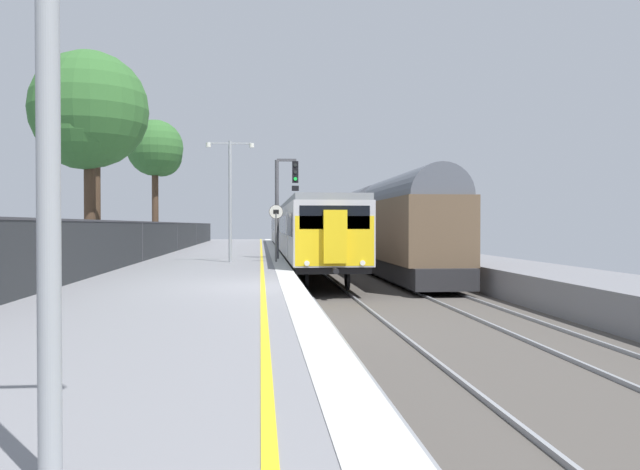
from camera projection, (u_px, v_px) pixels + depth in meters
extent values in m
cube|color=gray|center=(177.00, 307.00, 16.20)|extent=(6.40, 110.00, 1.00)
cube|color=silver|center=(292.00, 286.00, 16.46)|extent=(0.60, 110.00, 0.01)
cube|color=yellow|center=(263.00, 286.00, 16.39)|extent=(0.12, 110.00, 0.01)
cube|color=#4C4742|center=(512.00, 326.00, 17.01)|extent=(11.00, 110.00, 0.20)
cube|color=slate|center=(635.00, 302.00, 17.31)|extent=(3.60, 110.00, 1.00)
cube|color=gray|center=(331.00, 323.00, 16.56)|extent=(0.07, 110.00, 0.08)
cube|color=gray|center=(386.00, 322.00, 16.70)|extent=(0.07, 110.00, 0.08)
cube|color=gray|center=(482.00, 321.00, 16.93)|extent=(0.07, 110.00, 0.08)
cube|color=gray|center=(535.00, 320.00, 17.07)|extent=(0.07, 110.00, 0.08)
cube|color=#B7B7BC|center=(311.00, 231.00, 32.23)|extent=(2.80, 20.91, 2.30)
cube|color=black|center=(311.00, 256.00, 32.25)|extent=(2.64, 20.31, 0.25)
cube|color=gray|center=(311.00, 205.00, 32.21)|extent=(2.68, 20.91, 0.24)
cube|color=black|center=(282.00, 225.00, 32.09)|extent=(0.02, 19.31, 0.84)
cube|color=silver|center=(287.00, 234.00, 26.89)|extent=(0.03, 1.10, 1.90)
cube|color=silver|center=(279.00, 232.00, 37.31)|extent=(0.03, 1.10, 1.90)
cylinder|color=black|center=(306.00, 280.00, 24.36)|extent=(0.12, 0.84, 0.84)
cylinder|color=black|center=(347.00, 279.00, 24.51)|extent=(0.12, 0.84, 0.84)
cylinder|color=black|center=(288.00, 258.00, 40.01)|extent=(0.12, 0.84, 0.84)
cylinder|color=black|center=(313.00, 258.00, 40.15)|extent=(0.12, 0.84, 0.84)
cube|color=#B7B7BC|center=(291.00, 229.00, 53.65)|extent=(2.80, 20.91, 2.30)
cube|color=black|center=(291.00, 244.00, 53.67)|extent=(2.64, 20.31, 0.25)
cube|color=gray|center=(291.00, 213.00, 53.63)|extent=(2.68, 20.91, 0.24)
cube|color=black|center=(274.00, 225.00, 53.51)|extent=(0.02, 19.31, 0.84)
cube|color=silver|center=(275.00, 230.00, 48.31)|extent=(0.03, 1.10, 1.90)
cube|color=silver|center=(272.00, 229.00, 58.73)|extent=(0.03, 1.10, 1.90)
cylinder|color=black|center=(285.00, 254.00, 45.78)|extent=(0.12, 0.84, 0.84)
cylinder|color=black|center=(307.00, 254.00, 45.93)|extent=(0.12, 0.84, 0.84)
cylinder|color=black|center=(279.00, 247.00, 61.43)|extent=(0.12, 0.84, 0.84)
cylinder|color=black|center=(295.00, 247.00, 61.57)|extent=(0.12, 0.84, 0.84)
cube|color=yellow|center=(335.00, 241.00, 21.86)|extent=(2.70, 0.10, 1.70)
cube|color=black|center=(335.00, 217.00, 21.84)|extent=(2.40, 0.08, 0.80)
cube|color=yellow|center=(335.00, 237.00, 21.72)|extent=(0.80, 0.24, 1.80)
cylinder|color=white|center=(307.00, 263.00, 21.73)|extent=(0.18, 0.06, 0.18)
cylinder|color=white|center=(363.00, 263.00, 21.90)|extent=(0.18, 0.06, 0.18)
cylinder|color=black|center=(336.00, 271.00, 21.59)|extent=(0.20, 0.35, 0.20)
cube|color=black|center=(291.00, 210.00, 53.63)|extent=(0.60, 0.90, 0.20)
cube|color=#232326|center=(407.00, 268.00, 28.76)|extent=(2.30, 12.63, 0.79)
cube|color=brown|center=(407.00, 230.00, 28.73)|extent=(2.60, 11.83, 2.63)
cylinder|color=#515660|center=(407.00, 201.00, 28.71)|extent=(2.39, 11.43, 2.39)
cylinder|color=black|center=(412.00, 279.00, 24.39)|extent=(0.12, 0.84, 0.84)
cylinder|color=black|center=(453.00, 279.00, 24.54)|extent=(0.12, 0.84, 0.84)
cylinder|color=black|center=(373.00, 265.00, 32.99)|extent=(0.12, 0.84, 0.84)
cylinder|color=black|center=(403.00, 265.00, 33.13)|extent=(0.12, 0.84, 0.84)
cube|color=#232326|center=(360.00, 255.00, 42.13)|extent=(2.30, 12.63, 0.79)
cube|color=brown|center=(360.00, 228.00, 42.10)|extent=(2.60, 11.83, 2.63)
cylinder|color=#515660|center=(360.00, 208.00, 42.08)|extent=(2.39, 11.43, 2.39)
cylinder|color=black|center=(359.00, 260.00, 37.76)|extent=(0.12, 0.84, 0.84)
cylinder|color=black|center=(385.00, 260.00, 37.91)|extent=(0.12, 0.84, 0.84)
cylinder|color=black|center=(340.00, 254.00, 46.36)|extent=(0.12, 0.84, 0.84)
cylinder|color=black|center=(362.00, 254.00, 46.50)|extent=(0.12, 0.84, 0.84)
cylinder|color=#47474C|center=(277.00, 209.00, 29.70)|extent=(0.18, 0.18, 4.55)
cube|color=#47474C|center=(287.00, 160.00, 29.71)|extent=(0.90, 0.12, 0.12)
cube|color=black|center=(295.00, 172.00, 29.75)|extent=(0.28, 0.20, 1.00)
cylinder|color=black|center=(295.00, 165.00, 29.63)|extent=(0.16, 0.04, 0.16)
cylinder|color=black|center=(295.00, 172.00, 29.63)|extent=(0.16, 0.04, 0.16)
cylinder|color=#19D83F|center=(295.00, 179.00, 29.64)|extent=(0.16, 0.04, 0.16)
cube|color=black|center=(295.00, 188.00, 29.77)|extent=(0.32, 0.16, 0.24)
cylinder|color=#59595B|center=(276.00, 238.00, 27.16)|extent=(0.08, 0.08, 2.06)
cylinder|color=black|center=(276.00, 212.00, 27.14)|extent=(0.59, 0.02, 0.59)
cylinder|color=silver|center=(276.00, 212.00, 27.13)|extent=(0.56, 0.02, 0.56)
cube|color=black|center=(276.00, 212.00, 27.12)|extent=(0.24, 0.01, 0.18)
cylinder|color=#93999E|center=(48.00, 67.00, 3.83)|extent=(0.14, 0.14, 4.99)
cylinder|color=#93999E|center=(230.00, 202.00, 27.04)|extent=(0.14, 0.14, 5.08)
cube|color=#93999E|center=(241.00, 143.00, 27.04)|extent=(0.90, 0.08, 0.08)
cylinder|color=silver|center=(252.00, 145.00, 27.09)|extent=(0.20, 0.20, 0.18)
cube|color=#93999E|center=(219.00, 143.00, 26.96)|extent=(0.90, 0.08, 0.08)
cylinder|color=silver|center=(208.00, 145.00, 26.92)|extent=(0.20, 0.20, 0.18)
cube|color=#282B2D|center=(55.00, 254.00, 15.91)|extent=(0.03, 99.00, 1.69)
cube|color=#38383D|center=(55.00, 220.00, 15.89)|extent=(0.06, 99.00, 0.06)
cylinder|color=#38383D|center=(55.00, 254.00, 15.91)|extent=(0.07, 0.07, 1.69)
cylinder|color=#38383D|center=(142.00, 242.00, 27.54)|extent=(0.07, 0.07, 1.69)
cylinder|color=#38383D|center=(177.00, 237.00, 39.18)|extent=(0.07, 0.07, 1.69)
cylinder|color=#38383D|center=(196.00, 234.00, 50.81)|extent=(0.07, 0.07, 1.69)
cylinder|color=#38383D|center=(208.00, 232.00, 62.45)|extent=(0.07, 0.07, 1.69)
cylinder|color=#473323|center=(96.00, 195.00, 29.33)|extent=(0.37, 0.37, 5.90)
sphere|color=#234C23|center=(96.00, 108.00, 29.27)|extent=(3.55, 3.55, 3.55)
sphere|color=#234C23|center=(96.00, 117.00, 29.17)|extent=(2.74, 2.74, 2.74)
cylinder|color=#473323|center=(155.00, 206.00, 43.08)|extent=(0.43, 0.43, 5.68)
sphere|color=#33662D|center=(155.00, 148.00, 43.02)|extent=(3.75, 3.75, 3.75)
sphere|color=#33662D|center=(161.00, 156.00, 43.55)|extent=(2.81, 2.81, 2.81)
cylinder|color=#473323|center=(90.00, 204.00, 25.01)|extent=(0.44, 0.44, 4.79)
sphere|color=#33662D|center=(89.00, 110.00, 24.95)|extent=(4.52, 4.52, 4.52)
sphere|color=#33662D|center=(83.00, 123.00, 24.64)|extent=(3.55, 3.55, 3.55)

